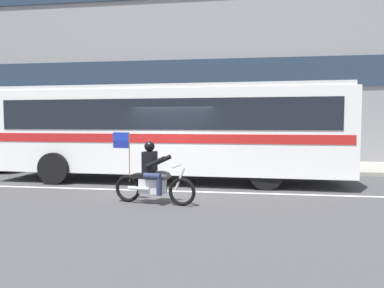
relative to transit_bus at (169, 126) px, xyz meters
name	(u,v)px	position (x,y,z in m)	size (l,w,h in m)	color
ground_plane	(173,187)	(0.34, -1.19, -1.88)	(60.00, 60.00, 0.00)	#3D3D3F
sidewalk_curb	(194,165)	(0.34, 3.91, -1.81)	(28.00, 3.80, 0.15)	gray
lane_center_stripe	(169,191)	(0.34, -1.79, -1.88)	(26.60, 0.14, 0.01)	silver
office_building_facade	(200,36)	(0.34, 6.20, 4.48)	(28.00, 0.89, 12.72)	gray
transit_bus	(169,126)	(0.00, 0.00, 0.00)	(11.71, 2.95, 3.22)	white
motorcycle_with_rider	(153,177)	(0.30, -3.44, -1.22)	(2.18, 0.69, 1.78)	black
fire_hydrant	(228,158)	(1.90, 2.83, -1.36)	(0.22, 0.30, 0.75)	red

